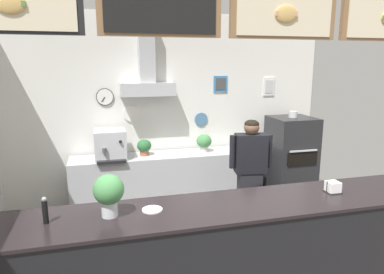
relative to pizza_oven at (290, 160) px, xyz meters
name	(u,v)px	position (x,y,z in m)	size (l,w,h in m)	color
back_wall_assembly	(168,106)	(-1.97, 0.47, 0.91)	(5.28, 2.79, 3.08)	gray
service_counter	(228,258)	(-1.95, -2.27, -0.19)	(4.33, 0.72, 1.06)	black
back_prep_counter	(168,182)	(-2.03, 0.21, -0.28)	(2.98, 0.56, 0.90)	#B7BABF
pizza_oven	(290,160)	(0.00, 0.00, 0.00)	(0.68, 0.72, 1.53)	#232326
shop_worker	(250,174)	(-1.14, -0.92, 0.14)	(0.56, 0.29, 1.58)	#232328
espresso_machine	(110,145)	(-2.91, 0.18, 0.39)	(0.46, 0.54, 0.43)	silver
potted_thyme	(144,147)	(-2.40, 0.24, 0.31)	(0.22, 0.22, 0.25)	#9E563D
potted_basil	(237,143)	(-0.87, 0.21, 0.29)	(0.14, 0.14, 0.19)	beige
potted_oregano	(204,142)	(-1.44, 0.21, 0.34)	(0.24, 0.24, 0.28)	beige
napkin_holder	(333,187)	(-0.86, -2.24, 0.39)	(0.15, 0.14, 0.12)	#262628
pepper_grinder	(45,210)	(-3.49, -2.25, 0.45)	(0.04, 0.04, 0.22)	black
condiment_plate	(152,210)	(-2.64, -2.21, 0.35)	(0.18, 0.18, 0.01)	white
basil_vase	(109,193)	(-2.99, -2.24, 0.54)	(0.25, 0.25, 0.36)	silver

